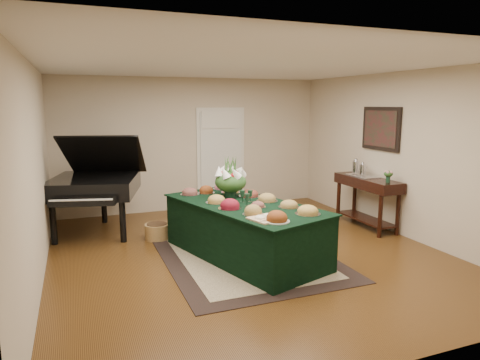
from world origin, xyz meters
name	(u,v)px	position (x,y,z in m)	size (l,w,h in m)	color
ground	(247,253)	(0.00, 0.00, 0.00)	(6.00, 6.00, 0.00)	#311C0B
area_rug	(242,253)	(-0.08, 0.02, 0.01)	(2.29, 3.21, 0.01)	black
kitchen_doorway	(221,159)	(0.60, 2.97, 1.02)	(1.05, 0.07, 2.10)	silver
buffet_table	(244,230)	(-0.10, -0.12, 0.40)	(1.87, 2.75, 0.79)	black
food_platters	(244,199)	(-0.08, -0.07, 0.84)	(1.41, 2.41, 0.14)	silver
cutting_board	(265,217)	(-0.17, -0.99, 0.82)	(0.44, 0.44, 0.10)	tan
green_goblets	(247,197)	(-0.07, -0.14, 0.88)	(0.21, 0.29, 0.18)	#13301F
floral_centerpiece	(231,178)	(-0.12, 0.37, 1.08)	(0.50, 0.50, 0.50)	#13301F
grand_piano	(95,185)	(-2.00, 1.88, 0.84)	(1.78, 1.89, 1.69)	black
wicker_basket	(157,232)	(-1.11, 1.16, 0.12)	(0.40, 0.40, 0.25)	olive
mahogany_sideboard	(367,189)	(2.50, 0.51, 0.70)	(0.45, 1.41, 0.90)	black
tea_service	(360,169)	(2.50, 0.75, 1.01)	(0.34, 0.58, 0.30)	silver
pink_bouquet	(388,174)	(2.49, -0.01, 1.04)	(0.16, 0.16, 0.21)	#13301F
wall_painting	(381,129)	(2.72, 0.51, 1.75)	(0.05, 0.95, 0.75)	black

